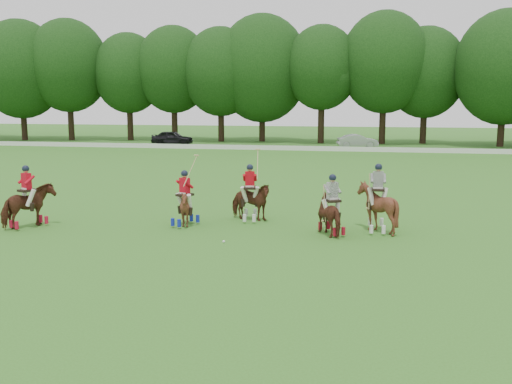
% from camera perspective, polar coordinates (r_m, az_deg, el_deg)
% --- Properties ---
extents(ground, '(180.00, 180.00, 0.00)m').
position_cam_1_polar(ground, '(17.34, -7.28, -6.59)').
color(ground, '#377020').
rests_on(ground, ground).
extents(tree_line, '(117.98, 14.32, 14.75)m').
position_cam_1_polar(tree_line, '(64.15, 6.90, 12.23)').
color(tree_line, black).
rests_on(tree_line, ground).
extents(boundary_rail, '(120.00, 0.10, 0.44)m').
position_cam_1_polar(boundary_rail, '(54.25, 5.62, 4.36)').
color(boundary_rail, white).
rests_on(boundary_rail, ground).
extents(car_left, '(4.55, 2.12, 1.51)m').
position_cam_1_polar(car_left, '(62.04, -8.36, 5.40)').
color(car_left, black).
rests_on(car_left, ground).
extents(car_mid, '(4.25, 2.22, 1.33)m').
position_cam_1_polar(car_mid, '(58.45, 10.12, 5.04)').
color(car_mid, '#A4A5AA').
rests_on(car_mid, ground).
extents(polo_red_a, '(1.65, 2.11, 2.33)m').
position_cam_1_polar(polo_red_a, '(22.72, -21.84, -1.25)').
color(polo_red_a, '#472013').
rests_on(polo_red_a, ground).
extents(polo_red_b, '(1.69, 1.51, 2.77)m').
position_cam_1_polar(polo_red_b, '(22.35, -0.61, -0.89)').
color(polo_red_b, '#472013').
rests_on(polo_red_b, ground).
extents(polo_red_c, '(1.54, 1.61, 2.66)m').
position_cam_1_polar(polo_red_c, '(21.54, -7.11, -1.47)').
color(polo_red_c, '#472013').
rests_on(polo_red_c, ground).
extents(polo_stripe_a, '(1.56, 1.82, 2.15)m').
position_cam_1_polar(polo_stripe_a, '(20.21, 7.59, -2.13)').
color(polo_stripe_a, '#472013').
rests_on(polo_stripe_a, ground).
extents(polo_stripe_b, '(1.49, 1.66, 2.46)m').
position_cam_1_polar(polo_stripe_b, '(20.94, 12.03, -1.45)').
color(polo_stripe_b, '#472013').
rests_on(polo_stripe_b, ground).
extents(polo_ball, '(0.09, 0.09, 0.09)m').
position_cam_1_polar(polo_ball, '(19.04, -3.25, -4.97)').
color(polo_ball, white).
rests_on(polo_ball, ground).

